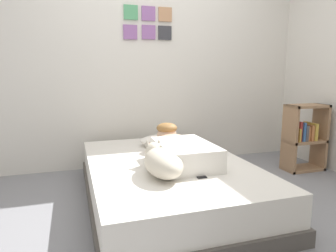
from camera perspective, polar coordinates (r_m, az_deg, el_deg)
ground_plane at (r=2.50m, az=5.21°, el=-16.18°), size 11.63×11.63×0.00m
back_wall at (r=3.69m, az=-3.83°, el=12.30°), size 3.82×0.12×2.50m
bed at (r=2.68m, az=-0.10°, el=-10.25°), size 1.34×1.99×0.35m
pillow at (r=3.18m, az=-0.66°, el=-2.62°), size 0.52×0.32×0.11m
person_lying at (r=2.63m, az=2.14°, el=-4.16°), size 0.43×0.92×0.27m
dog at (r=2.26m, az=-1.16°, el=-6.60°), size 0.26×0.57×0.21m
coffee_cup at (r=2.97m, az=1.24°, el=-3.86°), size 0.12×0.09×0.07m
cell_phone at (r=2.28m, az=5.81°, el=-9.10°), size 0.07×0.14×0.01m
bookshelf at (r=3.76m, az=24.09°, el=-1.80°), size 0.45×0.24×0.75m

